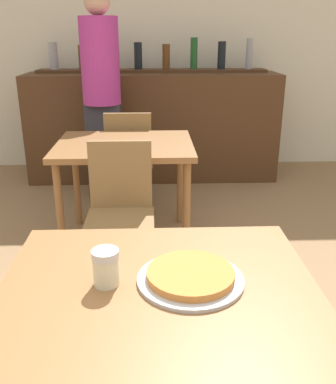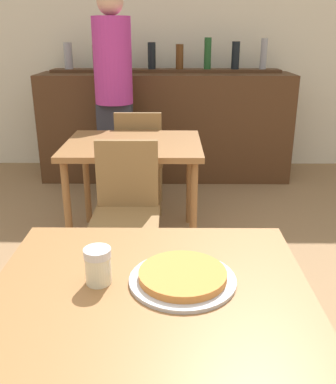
{
  "view_description": "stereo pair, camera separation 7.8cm",
  "coord_description": "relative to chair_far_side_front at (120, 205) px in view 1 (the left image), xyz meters",
  "views": [
    {
      "loc": [
        -0.02,
        -1.1,
        1.5
      ],
      "look_at": [
        0.05,
        0.55,
        0.88
      ],
      "focal_mm": 40.0,
      "sensor_mm": 36.0,
      "label": 1
    },
    {
      "loc": [
        0.06,
        -1.11,
        1.5
      ],
      "look_at": [
        0.05,
        0.55,
        0.88
      ],
      "focal_mm": 40.0,
      "sensor_mm": 36.0,
      "label": 2
    }
  ],
  "objects": [
    {
      "name": "cheese_shaker",
      "position": [
        0.05,
        -1.25,
        0.31
      ],
      "size": [
        0.08,
        0.08,
        0.11
      ],
      "color": "beige",
      "rests_on": "dining_table_near"
    },
    {
      "name": "chair_far_side_front",
      "position": [
        0.0,
        0.0,
        0.0
      ],
      "size": [
        0.4,
        0.4,
        0.89
      ],
      "color": "olive",
      "rests_on": "ground_plane"
    },
    {
      "name": "wall_back",
      "position": [
        0.21,
        2.64,
        0.88
      ],
      "size": [
        8.0,
        0.05,
        2.8
      ],
      "color": "silver",
      "rests_on": "ground_plane"
    },
    {
      "name": "bar_back_shelf",
      "position": [
        0.21,
        2.28,
        0.66
      ],
      "size": [
        2.39,
        0.24,
        0.34
      ],
      "color": "#4C2D19",
      "rests_on": "bar_counter"
    },
    {
      "name": "bar_counter",
      "position": [
        0.21,
        2.14,
        0.03
      ],
      "size": [
        2.6,
        0.56,
        1.1
      ],
      "color": "#4C2D19",
      "rests_on": "ground_plane"
    },
    {
      "name": "chair_far_side_back",
      "position": [
        0.0,
        1.13,
        0.0
      ],
      "size": [
        0.4,
        0.4,
        0.89
      ],
      "rotation": [
        0.0,
        0.0,
        3.14
      ],
      "color": "olive",
      "rests_on": "ground_plane"
    },
    {
      "name": "dining_table_near",
      "position": [
        0.21,
        -1.27,
        0.16
      ],
      "size": [
        0.97,
        0.83,
        0.78
      ],
      "color": "brown",
      "rests_on": "ground_plane"
    },
    {
      "name": "dining_table_far",
      "position": [
        -0.0,
        0.57,
        0.15
      ],
      "size": [
        0.96,
        0.79,
        0.77
      ],
      "color": "brown",
      "rests_on": "ground_plane"
    },
    {
      "name": "pizza_tray",
      "position": [
        0.31,
        -1.24,
        0.27
      ],
      "size": [
        0.33,
        0.33,
        0.04
      ],
      "color": "#B7B7BC",
      "rests_on": "dining_table_near"
    },
    {
      "name": "person_standing",
      "position": [
        -0.25,
        1.56,
        0.49
      ],
      "size": [
        0.34,
        0.34,
        1.86
      ],
      "color": "#2D2D38",
      "rests_on": "ground_plane"
    }
  ]
}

